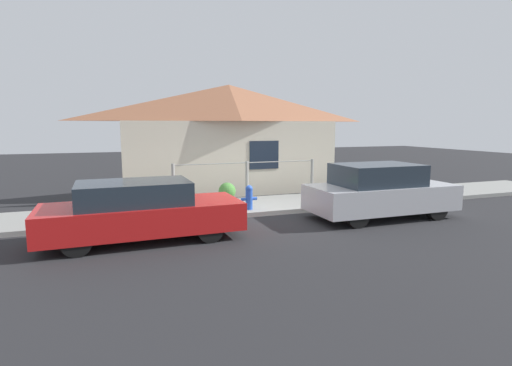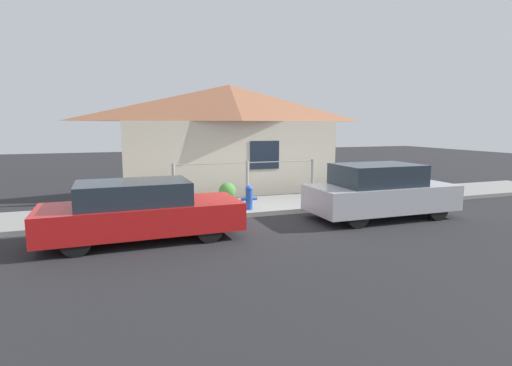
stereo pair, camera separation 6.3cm
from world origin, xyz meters
name	(u,v)px [view 1 (the left image)]	position (x,y,z in m)	size (l,w,h in m)	color
ground_plane	(272,216)	(0.00, 0.00, 0.00)	(60.00, 60.00, 0.00)	#262628
sidewalk	(258,205)	(0.00, 1.17, 0.06)	(24.00, 2.35, 0.13)	gray
house	(230,108)	(0.00, 4.13, 3.12)	(8.11, 2.23, 3.97)	beige
fence	(247,178)	(0.00, 2.20, 0.80)	(4.90, 0.10, 1.22)	#999993
car_left	(141,211)	(-3.63, -1.24, 0.66)	(4.29, 1.73, 1.31)	red
car_right	(380,191)	(2.64, -1.24, 0.73)	(4.00, 1.75, 1.48)	#B7B7BC
fire_hydrant	(249,197)	(-0.54, 0.43, 0.49)	(0.47, 0.21, 0.70)	blue
potted_plant_near_hydrant	(227,192)	(-0.86, 1.59, 0.47)	(0.53, 0.53, 0.63)	#9E5638
potted_plant_by_fence	(138,200)	(-3.50, 1.58, 0.39)	(0.35, 0.35, 0.48)	#9E5638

